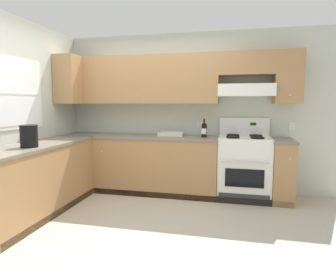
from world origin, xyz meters
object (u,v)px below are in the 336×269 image
Objects in this scene: wine_bottle at (204,129)px; bowl at (171,135)px; bucket at (29,136)px; stove at (244,167)px.

wine_bottle reaches higher than bowl.
bowl is at bearing 47.35° from bucket.
bucket is at bearing -132.65° from bowl.
stove is at bearing -3.03° from bowl.
wine_bottle is 0.77× the size of bowl.
wine_bottle is 1.17× the size of bucket.
bowl is at bearing 173.42° from wine_bottle.
stove reaches higher than bucket.
stove is 0.82m from wine_bottle.
bucket is (-2.52, -1.45, 0.57)m from stove.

